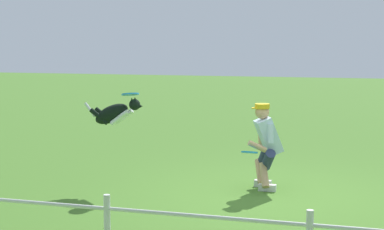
{
  "coord_description": "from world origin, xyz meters",
  "views": [
    {
      "loc": [
        -1.33,
        8.48,
        2.22
      ],
      "look_at": [
        1.23,
        -0.34,
        1.11
      ],
      "focal_mm": 57.48,
      "sensor_mm": 36.0,
      "label": 1
    }
  ],
  "objects_px": {
    "dog": "(115,113)",
    "frisbee_held": "(249,152)",
    "person": "(266,143)",
    "frisbee_flying": "(130,94)"
  },
  "relations": [
    {
      "from": "person",
      "to": "frisbee_held",
      "type": "distance_m",
      "value": 0.4
    },
    {
      "from": "dog",
      "to": "frisbee_flying",
      "type": "distance_m",
      "value": 0.4
    },
    {
      "from": "person",
      "to": "dog",
      "type": "distance_m",
      "value": 2.33
    },
    {
      "from": "person",
      "to": "frisbee_flying",
      "type": "distance_m",
      "value": 2.16
    },
    {
      "from": "person",
      "to": "frisbee_flying",
      "type": "bearing_deg",
      "value": -9.32
    },
    {
      "from": "dog",
      "to": "frisbee_held",
      "type": "distance_m",
      "value": 2.12
    },
    {
      "from": "person",
      "to": "frisbee_held",
      "type": "xyz_separation_m",
      "value": [
        0.18,
        0.34,
        -0.09
      ]
    },
    {
      "from": "dog",
      "to": "frisbee_flying",
      "type": "xyz_separation_m",
      "value": [
        -0.26,
        0.01,
        0.3
      ]
    },
    {
      "from": "frisbee_flying",
      "to": "frisbee_held",
      "type": "relative_size",
      "value": 1.08
    },
    {
      "from": "person",
      "to": "frisbee_held",
      "type": "bearing_deg",
      "value": 38.35
    }
  ]
}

